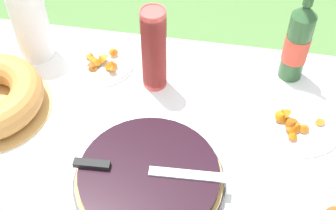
{
  "coord_description": "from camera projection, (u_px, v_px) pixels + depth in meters",
  "views": [
    {
      "loc": [
        0.23,
        -0.71,
        1.77
      ],
      "look_at": [
        0.08,
        0.14,
        0.83
      ],
      "focal_mm": 50.0,
      "sensor_mm": 36.0,
      "label": 1
    }
  ],
  "objects": [
    {
      "name": "garden_table",
      "position": [
        130.0,
        171.0,
        1.3
      ],
      "size": [
        1.45,
        0.97,
        0.76
      ],
      "color": "brown",
      "rests_on": "ground_plane"
    },
    {
      "name": "tablecloth",
      "position": [
        129.0,
        157.0,
        1.25
      ],
      "size": [
        1.46,
        0.98,
        0.1
      ],
      "color": "white",
      "rests_on": "garden_table"
    },
    {
      "name": "berry_tart",
      "position": [
        149.0,
        178.0,
        1.15
      ],
      "size": [
        0.38,
        0.38,
        0.06
      ],
      "color": "#38383D",
      "rests_on": "tablecloth"
    },
    {
      "name": "serving_knife",
      "position": [
        137.0,
        169.0,
        1.13
      ],
      "size": [
        0.38,
        0.05,
        0.01
      ],
      "rotation": [
        0.0,
        0.0,
        0.06
      ],
      "color": "silver",
      "rests_on": "berry_tart"
    },
    {
      "name": "cup_stack",
      "position": [
        154.0,
        50.0,
        1.32
      ],
      "size": [
        0.07,
        0.07,
        0.27
      ],
      "color": "#E04C47",
      "rests_on": "tablecloth"
    },
    {
      "name": "cider_bottle_green",
      "position": [
        298.0,
        42.0,
        1.34
      ],
      "size": [
        0.07,
        0.07,
        0.34
      ],
      "color": "#2D562D",
      "rests_on": "tablecloth"
    },
    {
      "name": "snack_plate_right",
      "position": [
        102.0,
        63.0,
        1.46
      ],
      "size": [
        0.2,
        0.2,
        0.06
      ],
      "color": "white",
      "rests_on": "tablecloth"
    },
    {
      "name": "snack_plate_far",
      "position": [
        298.0,
        122.0,
        1.29
      ],
      "size": [
        0.24,
        0.24,
        0.06
      ],
      "color": "white",
      "rests_on": "tablecloth"
    },
    {
      "name": "paper_towel_roll",
      "position": [
        30.0,
        23.0,
        1.42
      ],
      "size": [
        0.11,
        0.11,
        0.24
      ],
      "color": "white",
      "rests_on": "tablecloth"
    }
  ]
}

